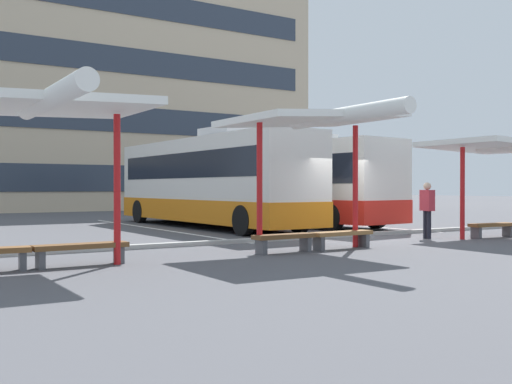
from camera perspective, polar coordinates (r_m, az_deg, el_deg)
ground_plane at (r=19.28m, az=9.40°, el=-4.24°), size 160.00×160.00×0.00m
terminal_building at (r=47.23m, az=-16.22°, el=10.60°), size 33.12×12.04×22.54m
coach_bus_0 at (r=23.71m, az=-4.43°, el=0.90°), size 2.77×11.94×3.79m
coach_bus_1 at (r=25.50m, az=2.51°, el=0.73°), size 3.73×11.71×3.68m
lane_stripe_0 at (r=23.07m, az=-9.48°, el=-3.46°), size 0.16×14.00×0.01m
lane_stripe_1 at (r=24.82m, az=-1.18°, el=-3.18°), size 0.16×14.00×0.01m
lane_stripe_2 at (r=27.01m, az=5.89°, el=-2.88°), size 0.16×14.00×0.01m
waiting_shelter_0 at (r=11.97m, az=-19.91°, el=7.56°), size 4.19×4.79×3.29m
bench_1 at (r=12.56m, az=-16.25°, el=-5.21°), size 1.89×0.47×0.45m
waiting_shelter_1 at (r=14.91m, az=5.78°, el=6.66°), size 3.99×4.84×3.48m
bench_2 at (r=14.44m, az=2.66°, el=-4.48°), size 1.64×0.48×0.45m
bench_3 at (r=15.54m, az=8.12°, el=-4.11°), size 1.85×0.50×0.45m
waiting_shelter_2 at (r=20.10m, az=21.99°, el=3.91°), size 3.67×4.77×3.02m
bench_4 at (r=20.23m, az=21.48°, el=-3.09°), size 1.74×0.54×0.45m
platform_kerb at (r=19.38m, az=9.10°, el=-4.03°), size 44.00×0.24×0.12m
waiting_passenger_0 at (r=19.15m, az=15.92°, el=-1.27°), size 0.33×0.53×1.72m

